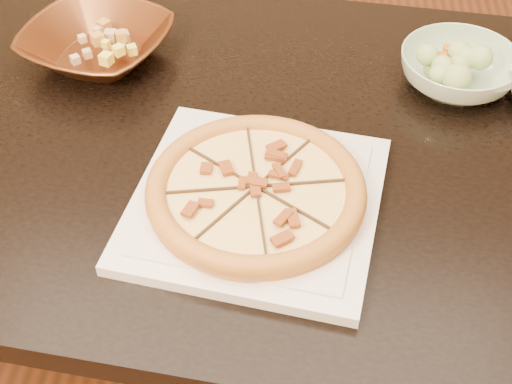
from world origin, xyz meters
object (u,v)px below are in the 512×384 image
pizza (256,190)px  bronze_bowl (97,44)px  plate (256,202)px  salad_bowl (458,70)px  dining_table (214,177)px

pizza → bronze_bowl: bearing=132.5°
plate → salad_bowl: (0.31, 0.32, 0.02)m
pizza → salad_bowl: 0.44m
dining_table → pizza: size_ratio=4.68×
plate → salad_bowl: salad_bowl is taller
dining_table → bronze_bowl: bearing=142.0°
bronze_bowl → salad_bowl: (0.62, -0.02, 0.00)m
pizza → bronze_bowl: bronze_bowl is taller
dining_table → pizza: pizza is taller
pizza → bronze_bowl: 0.46m
dining_table → bronze_bowl: bronze_bowl is taller
salad_bowl → dining_table: bearing=-158.8°
dining_table → plate: 0.22m
plate → salad_bowl: 0.44m
plate → bronze_bowl: bronze_bowl is taller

